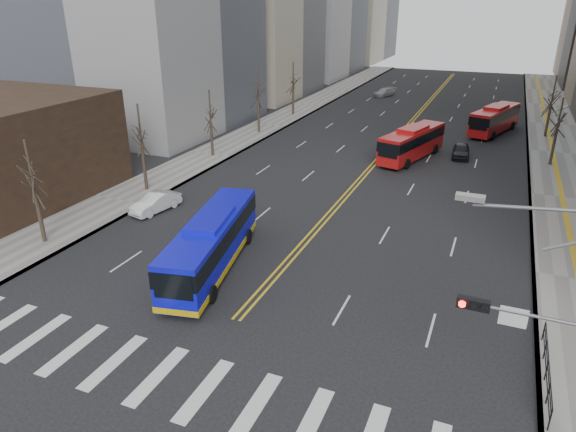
# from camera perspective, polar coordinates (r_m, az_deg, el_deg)

# --- Properties ---
(ground) EXTENTS (220.00, 220.00, 0.00)m
(ground) POSITION_cam_1_polar(r_m,az_deg,el_deg) (23.45, -11.86, -17.68)
(ground) COLOR black
(sidewalk_right) EXTENTS (7.00, 130.00, 0.15)m
(sidewalk_right) POSITION_cam_1_polar(r_m,az_deg,el_deg) (61.45, 28.24, 6.14)
(sidewalk_right) COLOR gray
(sidewalk_right) RESTS_ON ground
(sidewalk_left) EXTENTS (5.00, 130.00, 0.15)m
(sidewalk_left) POSITION_cam_1_polar(r_m,az_deg,el_deg) (66.96, -2.14, 10.07)
(sidewalk_left) COLOR gray
(sidewalk_left) RESTS_ON ground
(crosswalk) EXTENTS (26.70, 4.00, 0.01)m
(crosswalk) POSITION_cam_1_polar(r_m,az_deg,el_deg) (23.44, -11.86, -17.67)
(crosswalk) COLOR silver
(crosswalk) RESTS_ON ground
(centerline) EXTENTS (0.55, 100.00, 0.01)m
(centerline) POSITION_cam_1_polar(r_m,az_deg,el_deg) (71.68, 13.63, 10.26)
(centerline) COLOR gold
(centerline) RESTS_ON ground
(signal_mast) EXTENTS (5.37, 0.37, 9.39)m
(signal_mast) POSITION_cam_1_polar(r_m,az_deg,el_deg) (19.40, 27.91, -11.94)
(signal_mast) COLOR slate
(signal_mast) RESTS_ON ground
(pedestrian_railing) EXTENTS (0.06, 6.06, 1.02)m
(pedestrian_railing) POSITION_cam_1_polar(r_m,az_deg,el_deg) (24.99, 26.86, -14.73)
(pedestrian_railing) COLOR black
(pedestrian_railing) RESTS_ON sidewalk_right
(street_trees) EXTENTS (35.20, 47.20, 7.60)m
(street_trees) POSITION_cam_1_polar(r_m,az_deg,el_deg) (53.01, 2.33, 11.91)
(street_trees) COLOR black
(street_trees) RESTS_ON ground
(blue_bus) EXTENTS (4.73, 11.80, 3.37)m
(blue_bus) POSITION_cam_1_polar(r_m,az_deg,el_deg) (30.86, -8.50, -2.83)
(blue_bus) COLOR #0E10D9
(blue_bus) RESTS_ON ground
(red_bus_near) EXTENTS (5.08, 10.60, 3.30)m
(red_bus_near) POSITION_cam_1_polar(r_m,az_deg,el_deg) (53.58, 13.64, 8.08)
(red_bus_near) COLOR #B01213
(red_bus_near) RESTS_ON ground
(red_bus_far) EXTENTS (5.43, 10.70, 3.33)m
(red_bus_far) POSITION_cam_1_polar(r_m,az_deg,el_deg) (67.40, 22.01, 10.08)
(red_bus_far) COLOR #B01213
(red_bus_far) RESTS_ON ground
(car_white) EXTENTS (2.27, 4.44, 1.39)m
(car_white) POSITION_cam_1_polar(r_m,az_deg,el_deg) (40.50, -14.50, 1.44)
(car_white) COLOR silver
(car_white) RESTS_ON ground
(car_dark_mid) EXTENTS (1.97, 4.26, 1.41)m
(car_dark_mid) POSITION_cam_1_polar(r_m,az_deg,el_deg) (55.88, 18.67, 6.91)
(car_dark_mid) COLOR black
(car_dark_mid) RESTS_ON ground
(car_silver) EXTENTS (3.54, 4.87, 1.31)m
(car_silver) POSITION_cam_1_polar(r_m,az_deg,el_deg) (89.29, 10.68, 13.37)
(car_silver) COLOR #AFB0B5
(car_silver) RESTS_ON ground
(car_dark_far) EXTENTS (3.44, 5.00, 1.27)m
(car_dark_far) POSITION_cam_1_polar(r_m,az_deg,el_deg) (74.35, 22.80, 10.07)
(car_dark_far) COLOR black
(car_dark_far) RESTS_ON ground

